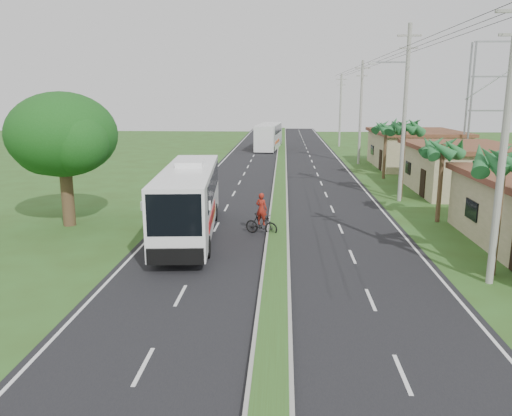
{
  "coord_description": "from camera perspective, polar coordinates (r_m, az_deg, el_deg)",
  "views": [
    {
      "loc": [
        0.27,
        -17.19,
        7.24
      ],
      "look_at": [
        -1.08,
        7.09,
        1.8
      ],
      "focal_mm": 35.0,
      "sensor_mm": 36.0,
      "label": 1
    }
  ],
  "objects": [
    {
      "name": "shade_tree",
      "position": [
        29.98,
        -21.41,
        7.52
      ],
      "size": [
        6.3,
        6.0,
        7.54
      ],
      "color": "#473321",
      "rests_on": "ground"
    },
    {
      "name": "shop_mid",
      "position": [
        41.87,
        22.37,
        4.27
      ],
      "size": [
        7.6,
        10.6,
        3.67
      ],
      "color": "tan",
      "rests_on": "ground"
    },
    {
      "name": "utility_pole_c",
      "position": [
        55.82,
        11.88,
        10.73
      ],
      "size": [
        1.6,
        0.28,
        11.0
      ],
      "color": "gray",
      "rests_on": "ground"
    },
    {
      "name": "utility_pole_d",
      "position": [
        75.66,
        9.62,
        11.05
      ],
      "size": [
        1.6,
        0.28,
        10.5
      ],
      "color": "gray",
      "rests_on": "ground"
    },
    {
      "name": "shop_far",
      "position": [
        55.19,
        17.7,
        6.49
      ],
      "size": [
        8.6,
        11.6,
        3.82
      ],
      "color": "tan",
      "rests_on": "ground"
    },
    {
      "name": "palm_verge_c",
      "position": [
        37.24,
        16.63,
        8.83
      ],
      "size": [
        2.4,
        2.4,
        5.85
      ],
      "color": "#473321",
      "rests_on": "ground"
    },
    {
      "name": "road_asphalt",
      "position": [
        37.89,
        2.72,
        1.59
      ],
      "size": [
        14.0,
        160.0,
        0.02
      ],
      "primitive_type": "cube",
      "color": "black",
      "rests_on": "ground"
    },
    {
      "name": "palm_verge_d",
      "position": [
        46.16,
        14.64,
        8.86
      ],
      "size": [
        2.4,
        2.4,
        5.25
      ],
      "color": "#473321",
      "rests_on": "ground"
    },
    {
      "name": "coach_bus_far",
      "position": [
        70.95,
        1.48,
        8.35
      ],
      "size": [
        3.6,
        12.19,
        3.5
      ],
      "rotation": [
        0.0,
        0.0,
        -0.08
      ],
      "color": "white",
      "rests_on": "ground"
    },
    {
      "name": "median_strip",
      "position": [
        37.87,
        2.72,
        1.73
      ],
      "size": [
        1.2,
        160.0,
        0.18
      ],
      "color": "gray",
      "rests_on": "ground"
    },
    {
      "name": "utility_pole_a",
      "position": [
        20.94,
        26.53,
        7.0
      ],
      "size": [
        1.6,
        0.28,
        11.0
      ],
      "color": "gray",
      "rests_on": "ground"
    },
    {
      "name": "lane_edge_left",
      "position": [
        38.53,
        -7.29,
        1.67
      ],
      "size": [
        0.12,
        160.0,
        0.01
      ],
      "primitive_type": "cube",
      "color": "silver",
      "rests_on": "ground"
    },
    {
      "name": "ground",
      "position": [
        18.66,
        2.14,
        -10.24
      ],
      "size": [
        180.0,
        180.0,
        0.0
      ],
      "primitive_type": "plane",
      "color": "#304B1B",
      "rests_on": "ground"
    },
    {
      "name": "motorcyclist",
      "position": [
        26.62,
        0.62,
        -1.38
      ],
      "size": [
        1.93,
        1.23,
        2.28
      ],
      "rotation": [
        0.0,
        0.0,
        -0.41
      ],
      "color": "black",
      "rests_on": "ground"
    },
    {
      "name": "lane_edge_right",
      "position": [
        38.43,
        12.77,
        1.43
      ],
      "size": [
        0.12,
        160.0,
        0.01
      ],
      "primitive_type": "cube",
      "color": "silver",
      "rests_on": "ground"
    },
    {
      "name": "utility_pole_b",
      "position": [
        36.15,
        16.59,
        10.53
      ],
      "size": [
        3.2,
        0.28,
        12.0
      ],
      "color": "gray",
      "rests_on": "ground"
    },
    {
      "name": "coach_bus_main",
      "position": [
        26.44,
        -7.64,
        1.38
      ],
      "size": [
        3.54,
        12.22,
        3.89
      ],
      "rotation": [
        0.0,
        0.0,
        0.09
      ],
      "color": "white",
      "rests_on": "ground"
    },
    {
      "name": "palm_verge_b",
      "position": [
        30.72,
        20.6,
        6.42
      ],
      "size": [
        2.4,
        2.4,
        5.05
      ],
      "color": "#473321",
      "rests_on": "ground"
    },
    {
      "name": "palm_verge_a",
      "position": [
        22.14,
        26.48,
        4.81
      ],
      "size": [
        2.4,
        2.4,
        5.45
      ],
      "color": "#473321",
      "rests_on": "ground"
    }
  ]
}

